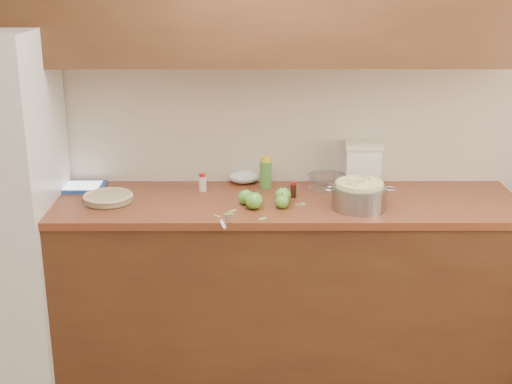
{
  "coord_description": "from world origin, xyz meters",
  "views": [
    {
      "loc": [
        -0.06,
        -2.03,
        2.12
      ],
      "look_at": [
        -0.05,
        1.43,
        0.98
      ],
      "focal_mm": 50.0,
      "sensor_mm": 36.0,
      "label": 1
    }
  ],
  "objects_px": {
    "pie": "(108,198)",
    "tablet": "(80,187)",
    "colander": "(359,196)",
    "flour_canister": "(363,164)"
  },
  "relations": [
    {
      "from": "pie",
      "to": "tablet",
      "type": "bearing_deg",
      "value": 131.18
    },
    {
      "from": "pie",
      "to": "colander",
      "type": "relative_size",
      "value": 0.72
    },
    {
      "from": "colander",
      "to": "pie",
      "type": "bearing_deg",
      "value": 175.76
    },
    {
      "from": "flour_canister",
      "to": "tablet",
      "type": "xyz_separation_m",
      "value": [
        -1.55,
        -0.05,
        -0.11
      ]
    },
    {
      "from": "pie",
      "to": "tablet",
      "type": "relative_size",
      "value": 0.99
    },
    {
      "from": "flour_canister",
      "to": "tablet",
      "type": "height_order",
      "value": "flour_canister"
    },
    {
      "from": "flour_canister",
      "to": "colander",
      "type": "bearing_deg",
      "value": -100.79
    },
    {
      "from": "colander",
      "to": "tablet",
      "type": "relative_size",
      "value": 1.38
    },
    {
      "from": "tablet",
      "to": "colander",
      "type": "bearing_deg",
      "value": -12.45
    },
    {
      "from": "pie",
      "to": "flour_canister",
      "type": "height_order",
      "value": "flour_canister"
    }
  ]
}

